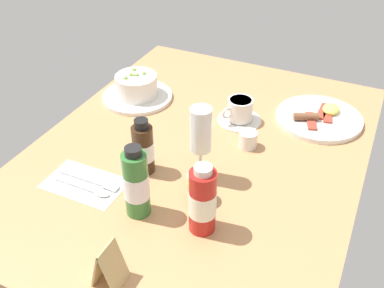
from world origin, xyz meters
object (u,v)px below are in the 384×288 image
cutlery_setting (86,184)px  menu_card (108,264)px  jam_jar (199,191)px  porridge_bowl (137,88)px  sauce_bottle_brown (143,149)px  sauce_bottle_red (202,201)px  sauce_bottle_green (136,184)px  breakfast_plate (319,117)px  wine_glass (201,134)px  creamer_jug (248,139)px  coffee_cup (240,111)px

cutlery_setting → menu_card: size_ratio=2.04×
jam_jar → menu_card: 28.46cm
porridge_bowl → sauce_bottle_brown: bearing=33.3°
sauce_bottle_red → sauce_bottle_green: size_ratio=0.95×
sauce_bottle_green → jam_jar: bearing=130.6°
porridge_bowl → cutlery_setting: porridge_bowl is taller
breakfast_plate → wine_glass: bearing=-29.2°
sauce_bottle_brown → sauce_bottle_green: 14.77cm
creamer_jug → wine_glass: bearing=-21.2°
cutlery_setting → sauce_bottle_red: (1.12, 31.01, 7.53)cm
jam_jar → coffee_cup: bearing=-174.9°
wine_glass → sauce_bottle_brown: 15.34cm
porridge_bowl → creamer_jug: size_ratio=3.83×
sauce_bottle_green → breakfast_plate: size_ratio=0.71×
cutlery_setting → wine_glass: size_ratio=1.00×
porridge_bowl → coffee_cup: bearing=91.9°
porridge_bowl → menu_card: size_ratio=2.30×
creamer_jug → porridge_bowl: bearing=-103.9°
porridge_bowl → sauce_bottle_brown: 36.21cm
coffee_cup → jam_jar: (35.42, 3.16, -0.61)cm
jam_jar → sauce_bottle_red: (7.79, 4.14, 5.20)cm
cutlery_setting → breakfast_plate: bearing=139.4°
wine_glass → sauce_bottle_red: bearing=25.4°
cutlery_setting → jam_jar: size_ratio=3.71×
wine_glass → sauce_bottle_green: wine_glass is taller
cutlery_setting → sauce_bottle_brown: size_ratio=1.30×
wine_glass → menu_card: 36.55cm
cutlery_setting → sauce_bottle_red: size_ratio=1.15×
jam_jar → sauce_bottle_red: bearing=28.0°
cutlery_setting → breakfast_plate: (-52.28, 44.75, 0.66)cm
jam_jar → breakfast_plate: size_ratio=0.21×
coffee_cup → breakfast_plate: (-10.19, 21.05, -2.28)cm
sauce_bottle_red → menu_card: sauce_bottle_red is taller
porridge_bowl → jam_jar: (34.29, 36.68, -1.05)cm
porridge_bowl → creamer_jug: porridge_bowl is taller
sauce_bottle_brown → sauce_bottle_red: size_ratio=0.89×
coffee_cup → wine_glass: (27.61, -0.10, 9.55)cm
menu_card → creamer_jug: bearing=169.9°
cutlery_setting → coffee_cup: (-42.09, 23.71, 2.94)cm
cutlery_setting → coffee_cup: size_ratio=1.51×
menu_card → sauce_bottle_green: bearing=-165.8°
sauce_bottle_brown → coffee_cup: bearing=156.4°
cutlery_setting → menu_card: bearing=44.6°
creamer_jug → sauce_bottle_green: (33.62, -13.96, 5.79)cm
sauce_bottle_brown → sauce_bottle_green: bearing=24.4°
porridge_bowl → creamer_jug: 41.09cm
sauce_bottle_brown → menu_card: bearing=18.7°
coffee_cup → menu_card: menu_card is taller
creamer_jug → menu_card: menu_card is taller
creamer_jug → sauce_bottle_green: bearing=-22.5°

